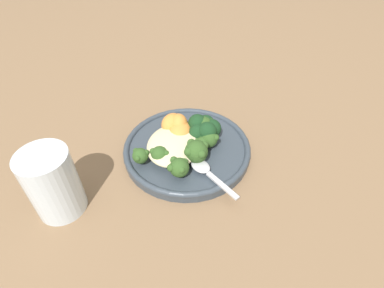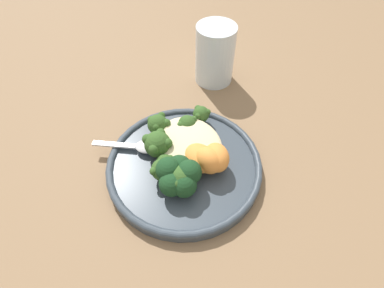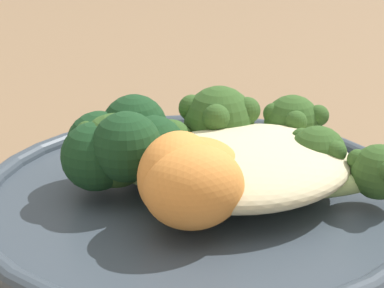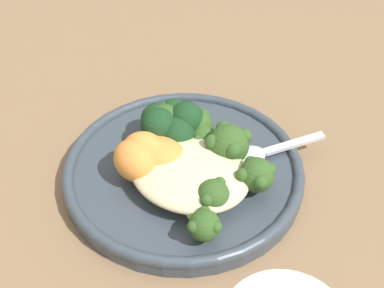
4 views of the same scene
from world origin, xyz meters
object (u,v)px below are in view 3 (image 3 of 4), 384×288
Objects in this scene: sweet_potato_chunk_2 at (177,175)px; kale_tuft at (120,145)px; sweet_potato_chunk_0 at (199,170)px; broccoli_stalk_0 at (333,178)px; quinoa_mound at (247,164)px; broccoli_stalk_1 at (286,164)px; broccoli_stalk_6 at (123,154)px; broccoli_stalk_2 at (285,132)px; broccoli_stalk_3 at (218,127)px; broccoli_stalk_4 at (183,158)px; plate at (198,200)px; broccoli_stalk_5 at (156,147)px; sweet_potato_chunk_1 at (194,187)px; spoon at (227,130)px.

sweet_potato_chunk_2 is 0.05m from kale_tuft.
broccoli_stalk_0 is at bearing 145.35° from sweet_potato_chunk_0.
broccoli_stalk_1 reaches higher than quinoa_mound.
broccoli_stalk_6 is at bearing -36.50° from quinoa_mound.
kale_tuft is (0.10, -0.03, 0.01)m from broccoli_stalk_2.
sweet_potato_chunk_0 is at bearing -2.31° from quinoa_mound.
broccoli_stalk_3 is 0.86× the size of broccoli_stalk_4.
kale_tuft reaches higher than broccoli_stalk_0.
plate is at bearing 164.48° from broccoli_stalk_2.
kale_tuft reaches higher than quinoa_mound.
broccoli_stalk_4 is 1.76× the size of sweet_potato_chunk_0.
broccoli_stalk_5 is at bearing -113.49° from sweet_potato_chunk_2.
plate is 0.07m from broccoli_stalk_2.
sweet_potato_chunk_2 reaches higher than quinoa_mound.
sweet_potato_chunk_0 is (0.04, 0.04, -0.00)m from broccoli_stalk_3.
sweet_potato_chunk_2 is at bearing -170.66° from broccoli_stalk_0.
broccoli_stalk_1 is at bearing -124.76° from broccoli_stalk_4.
sweet_potato_chunk_1 is 0.01m from sweet_potato_chunk_2.
broccoli_stalk_0 is 0.10m from broccoli_stalk_5.
broccoli_stalk_3 is 0.09m from sweet_potato_chunk_1.
plate is at bearing -126.00° from sweet_potato_chunk_0.
plate is 0.05m from broccoli_stalk_1.
broccoli_stalk_4 is 0.04m from broccoli_stalk_6.
kale_tuft is at bearing -39.64° from plate.
broccoli_stalk_0 is 0.08m from broccoli_stalk_3.
broccoli_stalk_3 reaches higher than spoon.
plate is 0.04m from quinoa_mound.
kale_tuft reaches higher than broccoli_stalk_3.
spoon is (-0.07, -0.07, -0.01)m from sweet_potato_chunk_0.
plate is 0.08m from spoon.
quinoa_mound is 1.22× the size of broccoli_stalk_4.
broccoli_stalk_1 is 0.07m from sweet_potato_chunk_2.
broccoli_stalk_0 is (-0.04, 0.06, 0.02)m from plate.
broccoli_stalk_5 is at bearing -73.59° from plate.
broccoli_stalk_1 reaches higher than plate.
quinoa_mound is at bearing 156.56° from broccoli_stalk_0.
spoon is at bearing -103.70° from broccoli_stalk_6.
plate is at bearing -157.94° from broccoli_stalk_4.
broccoli_stalk_6 is 0.04m from sweet_potato_chunk_2.
broccoli_stalk_4 is at bearing 156.39° from spoon.
broccoli_stalk_3 is 0.08m from sweet_potato_chunk_2.
sweet_potato_chunk_2 is at bearing 156.88° from broccoli_stalk_4.
broccoli_stalk_2 is 0.11m from sweet_potato_chunk_1.
sweet_potato_chunk_2 is (0.03, 0.04, 0.01)m from broccoli_stalk_4.
broccoli_stalk_6 is 0.85× the size of spoon.
sweet_potato_chunk_0 is 0.05m from kale_tuft.
broccoli_stalk_6 is (0.05, -0.04, 0.01)m from quinoa_mound.
broccoli_stalk_5 is (0.01, -0.02, 0.00)m from broccoli_stalk_4.
broccoli_stalk_3 is (-0.01, -0.04, 0.01)m from quinoa_mound.
sweet_potato_chunk_1 is at bearing 153.40° from broccoli_stalk_6.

